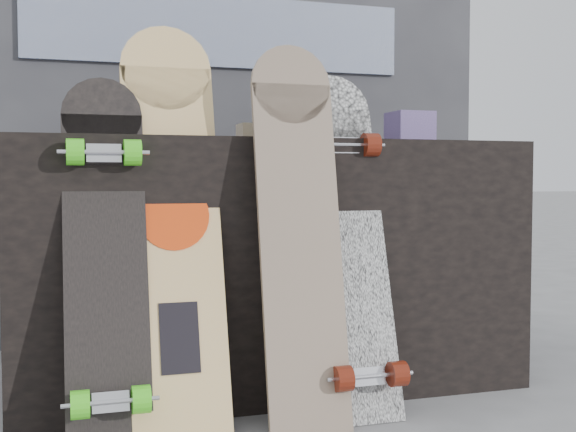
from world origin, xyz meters
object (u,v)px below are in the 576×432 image
object	(u,v)px
longboard_geisha	(173,210)
longboard_cascadia	(348,235)
longboard_celtic	(299,221)
skateboard_dark	(106,250)
vendor_table	(268,264)

from	to	relation	value
longboard_geisha	longboard_cascadia	distance (m)	0.51
longboard_celtic	skateboard_dark	world-z (taller)	longboard_celtic
vendor_table	longboard_celtic	xyz separation A→B (m)	(-0.02, -0.39, 0.16)
vendor_table	longboard_geisha	xyz separation A→B (m)	(-0.35, -0.29, 0.19)
longboard_cascadia	skateboard_dark	distance (m)	0.69
longboard_geisha	longboard_cascadia	world-z (taller)	longboard_geisha
vendor_table	longboard_geisha	world-z (taller)	longboard_geisha
vendor_table	longboard_celtic	world-z (taller)	longboard_celtic
longboard_geisha	longboard_celtic	xyz separation A→B (m)	(0.33, -0.10, -0.03)
vendor_table	longboard_geisha	size ratio (longest dim) A/B	1.42
longboard_cascadia	vendor_table	bearing A→B (deg)	114.99
vendor_table	skateboard_dark	xyz separation A→B (m)	(-0.54, -0.35, 0.09)
longboard_cascadia	longboard_celtic	bearing A→B (deg)	-159.59
longboard_geisha	longboard_celtic	size ratio (longest dim) A/B	1.06
skateboard_dark	longboard_celtic	bearing A→B (deg)	-4.94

